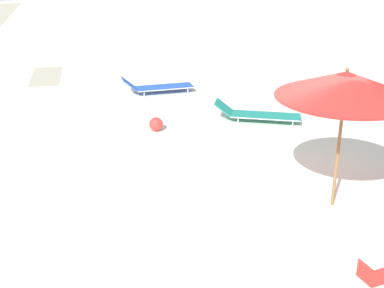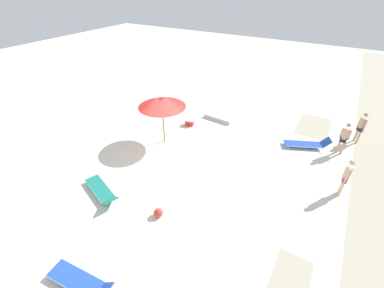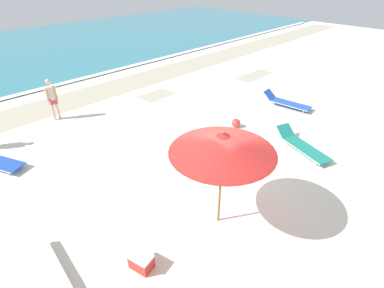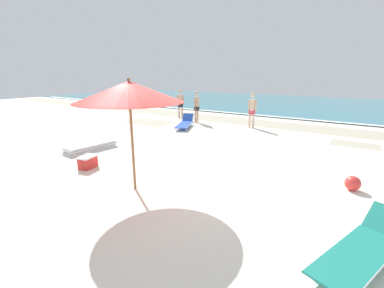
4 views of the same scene
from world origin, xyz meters
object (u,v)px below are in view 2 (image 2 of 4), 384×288
at_px(beachgoer_wading_adult, 346,176).
at_px(beachgoer_strolling_adult, 361,126).
at_px(cooler_box, 190,122).
at_px(lounger_stack, 219,118).
at_px(beach_ball, 158,213).
at_px(beachgoer_shoreline_child, 344,137).
at_px(beach_umbrella, 162,102).
at_px(sun_lounger_near_water_left, 307,144).
at_px(sun_lounger_beside_umbrella, 81,282).
at_px(sun_lounger_under_umbrella, 102,191).

height_order(beachgoer_wading_adult, beachgoer_strolling_adult, same).
bearing_deg(beachgoer_wading_adult, cooler_box, -103.74).
bearing_deg(lounger_stack, beachgoer_wading_adult, 69.62).
bearing_deg(beachgoer_wading_adult, beach_ball, -51.90).
relative_size(lounger_stack, beachgoer_shoreline_child, 1.10).
xyz_separation_m(beach_umbrella, beachgoer_wading_adult, (-0.37, 8.67, -1.32)).
bearing_deg(cooler_box, beachgoer_strolling_adult, -174.64).
distance_m(beach_umbrella, lounger_stack, 4.64).
xyz_separation_m(sun_lounger_near_water_left, cooler_box, (1.10, -6.58, -0.03)).
distance_m(lounger_stack, beachgoer_strolling_adult, 7.76).
height_order(sun_lounger_beside_umbrella, beachgoer_strolling_adult, beachgoer_strolling_adult).
xyz_separation_m(beach_umbrella, beachgoer_shoreline_child, (-3.58, 8.38, -1.32)).
relative_size(sun_lounger_under_umbrella, sun_lounger_near_water_left, 1.00).
relative_size(sun_lounger_under_umbrella, beachgoer_strolling_adult, 1.32).
bearing_deg(cooler_box, lounger_stack, -141.27).
height_order(beachgoer_strolling_adult, beach_ball, beachgoer_strolling_adult).
bearing_deg(beachgoer_shoreline_child, beachgoer_strolling_adult, -109.71).
xyz_separation_m(sun_lounger_near_water_left, beach_ball, (7.74, -4.02, -0.04)).
height_order(beach_umbrella, beachgoer_shoreline_child, beach_umbrella).
bearing_deg(beachgoer_wading_adult, beachgoer_strolling_adult, 174.02).
distance_m(sun_lounger_beside_umbrella, cooler_box, 10.14).
relative_size(sun_lounger_beside_umbrella, beach_ball, 6.33).
bearing_deg(beach_ball, sun_lounger_near_water_left, 152.56).
distance_m(beach_umbrella, beachgoer_shoreline_child, 9.21).
height_order(lounger_stack, beachgoer_wading_adult, beachgoer_wading_adult).
relative_size(sun_lounger_under_umbrella, sun_lounger_beside_umbrella, 1.04).
xyz_separation_m(beachgoer_wading_adult, beach_ball, (4.78, -5.83, -0.82)).
bearing_deg(beachgoer_strolling_adult, beach_ball, -74.98).
distance_m(sun_lounger_under_umbrella, beach_ball, 2.73).
bearing_deg(beach_umbrella, lounger_stack, 158.61).
bearing_deg(beachgoer_strolling_adult, sun_lounger_beside_umbrella, -69.27).
distance_m(beachgoer_shoreline_child, beachgoer_strolling_adult, 1.79).
height_order(lounger_stack, cooler_box, cooler_box).
xyz_separation_m(sun_lounger_beside_umbrella, beachgoer_strolling_adult, (-12.88, 6.63, 0.79)).
bearing_deg(sun_lounger_beside_umbrella, beachgoer_shoreline_child, 146.72).
relative_size(sun_lounger_beside_umbrella, beachgoer_wading_adult, 1.27).
bearing_deg(beach_ball, beach_umbrella, -147.24).
distance_m(sun_lounger_beside_umbrella, sun_lounger_near_water_left, 11.85).
relative_size(lounger_stack, beachgoer_wading_adult, 1.10).
height_order(beach_umbrella, sun_lounger_beside_umbrella, beach_umbrella).
bearing_deg(sun_lounger_under_umbrella, lounger_stack, -169.34).
relative_size(lounger_stack, sun_lounger_near_water_left, 0.83).
bearing_deg(sun_lounger_under_umbrella, cooler_box, -161.40).
bearing_deg(sun_lounger_beside_umbrella, beachgoer_wading_adult, 136.80).
xyz_separation_m(sun_lounger_under_umbrella, sun_lounger_beside_umbrella, (3.01, 2.33, 0.00)).
relative_size(sun_lounger_beside_umbrella, beachgoer_shoreline_child, 1.27).
height_order(sun_lounger_near_water_left, beachgoer_wading_adult, beachgoer_wading_adult).
height_order(sun_lounger_beside_umbrella, beach_ball, sun_lounger_beside_umbrella).
xyz_separation_m(sun_lounger_near_water_left, beachgoer_strolling_adult, (-1.88, 2.22, 0.79)).
bearing_deg(beachgoer_wading_adult, lounger_stack, -116.77).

